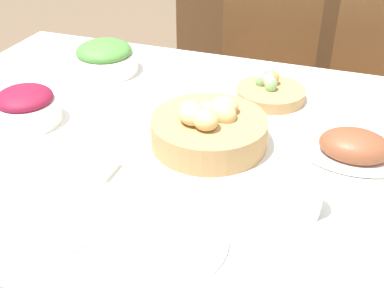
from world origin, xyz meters
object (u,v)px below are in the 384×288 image
at_px(ham_platter, 354,148).
at_px(spoon, 256,263).
at_px(knife, 240,259).
at_px(dinner_plate, 166,240).
at_px(fork, 99,224).
at_px(drinking_cup, 304,195).
at_px(egg_basket, 270,91).
at_px(beet_salad_bowl, 26,106).
at_px(butter_dish, 90,164).
at_px(green_salad_bowl, 105,58).
at_px(sideboard, 279,33).
at_px(chair_far_center, 265,78).
at_px(bread_basket, 209,128).
at_px(chair_far_right, 379,95).

height_order(ham_platter, spoon, ham_platter).
xyz_separation_m(ham_platter, knife, (-0.17, -0.43, -0.02)).
distance_m(dinner_plate, knife, 0.15).
relative_size(fork, drinking_cup, 2.13).
distance_m(egg_basket, knife, 0.67).
distance_m(beet_salad_bowl, butter_dish, 0.31).
height_order(egg_basket, green_salad_bowl, green_salad_bowl).
distance_m(beet_salad_bowl, green_salad_bowl, 0.37).
height_order(egg_basket, knife, egg_basket).
bearing_deg(beet_salad_bowl, sideboard, 78.10).
bearing_deg(egg_basket, drinking_cup, -71.03).
bearing_deg(drinking_cup, ham_platter, 71.08).
relative_size(green_salad_bowl, butter_dish, 1.80).
xyz_separation_m(dinner_plate, knife, (0.15, 0.00, -0.00)).
relative_size(knife, butter_dish, 1.60).
xyz_separation_m(egg_basket, drinking_cup, (0.17, -0.49, 0.02)).
distance_m(chair_far_center, butter_dish, 1.18).
height_order(chair_far_center, sideboard, chair_far_center).
distance_m(knife, drinking_cup, 0.20).
bearing_deg(bread_basket, ham_platter, 10.14).
distance_m(green_salad_bowl, knife, 0.93).
bearing_deg(bread_basket, drinking_cup, -35.52).
bearing_deg(beet_salad_bowl, spoon, -23.44).
height_order(bread_basket, fork, bread_basket).
relative_size(sideboard, butter_dish, 9.44).
distance_m(chair_far_right, bread_basket, 1.07).
bearing_deg(knife, sideboard, 101.40).
height_order(bread_basket, drinking_cup, bread_basket).
bearing_deg(ham_platter, drinking_cup, -108.92).
bearing_deg(chair_far_right, sideboard, 120.91).
xyz_separation_m(egg_basket, green_salad_bowl, (-0.56, 0.01, 0.02)).
relative_size(ham_platter, green_salad_bowl, 1.23).
bearing_deg(butter_dish, fork, -55.49).
height_order(bread_basket, beet_salad_bowl, bread_basket).
height_order(bread_basket, spoon, bread_basket).
xyz_separation_m(green_salad_bowl, spoon, (0.67, -0.68, -0.05)).
bearing_deg(bread_basket, beet_salad_bowl, -173.48).
height_order(bread_basket, egg_basket, bread_basket).
height_order(chair_far_right, knife, chair_far_right).
bearing_deg(drinking_cup, beet_salad_bowl, 170.23).
bearing_deg(spoon, bread_basket, 116.25).
bearing_deg(spoon, chair_far_right, 76.40).
relative_size(fork, butter_dish, 1.60).
height_order(sideboard, butter_dish, sideboard).
height_order(fork, spoon, same).
height_order(chair_far_center, fork, chair_far_center).
bearing_deg(ham_platter, knife, -112.14).
height_order(green_salad_bowl, dinner_plate, green_salad_bowl).
relative_size(ham_platter, butter_dish, 2.21).
relative_size(egg_basket, knife, 1.07).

